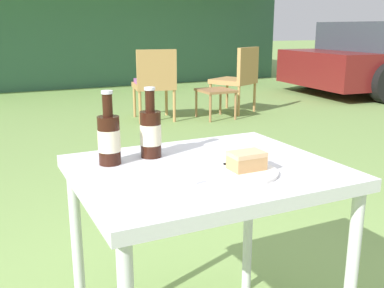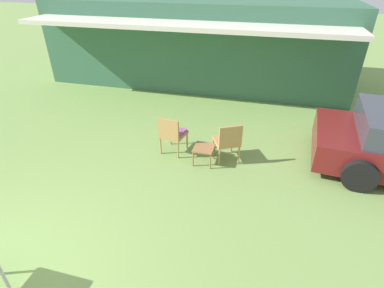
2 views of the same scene
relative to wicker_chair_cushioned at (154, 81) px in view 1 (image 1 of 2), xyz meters
The scene contains 10 objects.
cabin_building 5.29m from the wicker_chair_cushioned, 97.39° to the left, with size 9.84×4.73×2.69m.
wicker_chair_cushioned is the anchor object (origin of this frame).
wicker_chair_plain 1.21m from the wicker_chair_cushioned, ahead, with size 0.66×0.67×0.89m.
garden_side_table 0.80m from the wicker_chair_cushioned, 15.85° to the right, with size 0.41×0.44×0.37m.
patio_table 4.24m from the wicker_chair_cushioned, 108.93° to the right, with size 0.82×0.68×0.72m.
cake_on_plate 4.32m from the wicker_chair_cushioned, 107.62° to the right, with size 0.24×0.24×0.07m.
cola_bottle_near 4.12m from the wicker_chair_cushioned, 111.30° to the right, with size 0.07×0.07×0.24m.
cola_bottle_far 4.19m from the wicker_chair_cushioned, 113.12° to the right, with size 0.07×0.07×0.24m.
fork 4.35m from the wicker_chair_cushioned, 108.53° to the right, with size 0.19×0.05×0.01m.
loose_bottle_cap 4.26m from the wicker_chair_cushioned, 108.01° to the right, with size 0.03×0.03×0.01m.
Camera 1 is at (-0.64, -1.22, 1.15)m, focal length 42.00 mm.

